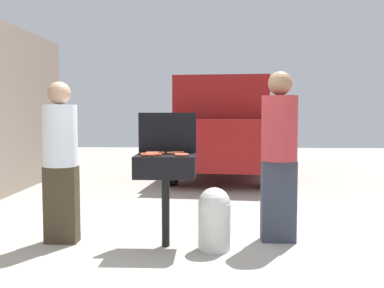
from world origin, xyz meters
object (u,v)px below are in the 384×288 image
at_px(bbq_grill, 165,169).
at_px(parked_minivan, 226,127).
at_px(hot_dog_1, 155,155).
at_px(hot_dog_8, 153,152).
at_px(hot_dog_4, 152,153).
at_px(hot_dog_7, 177,153).
at_px(propane_tank, 214,217).
at_px(hot_dog_2, 148,155).
at_px(hot_dog_5, 181,154).
at_px(hot_dog_6, 182,155).
at_px(hot_dog_3, 147,154).
at_px(hot_dog_0, 173,153).
at_px(person_right, 279,150).
at_px(hot_dog_9, 158,153).
at_px(person_left, 61,156).

distance_m(bbq_grill, parked_minivan, 5.09).
relative_size(hot_dog_1, hot_dog_8, 1.00).
distance_m(hot_dog_4, hot_dog_7, 0.26).
bearing_deg(propane_tank, bbq_grill, 170.09).
bearing_deg(bbq_grill, hot_dog_1, -126.35).
xyz_separation_m(hot_dog_2, hot_dog_5, (0.31, 0.09, 0.00)).
relative_size(bbq_grill, propane_tank, 1.50).
distance_m(hot_dog_6, hot_dog_7, 0.26).
bearing_deg(hot_dog_5, hot_dog_7, 105.28).
bearing_deg(parked_minivan, hot_dog_8, 85.33).
relative_size(hot_dog_3, parked_minivan, 0.03).
xyz_separation_m(hot_dog_2, parked_minivan, (0.93, 5.18, 0.09)).
bearing_deg(hot_dog_5, hot_dog_0, 122.92).
xyz_separation_m(propane_tank, parked_minivan, (0.29, 5.11, 0.70)).
bearing_deg(hot_dog_6, person_right, 20.63).
distance_m(hot_dog_4, propane_tank, 0.88).
bearing_deg(hot_dog_9, hot_dog_8, 139.37).
relative_size(propane_tank, person_left, 0.37).
distance_m(hot_dog_0, hot_dog_8, 0.23).
relative_size(hot_dog_7, person_right, 0.07).
distance_m(bbq_grill, hot_dog_7, 0.22).
xyz_separation_m(hot_dog_6, parked_minivan, (0.60, 5.17, 0.09)).
distance_m(hot_dog_6, hot_dog_8, 0.42).
bearing_deg(hot_dog_2, hot_dog_5, 15.41).
xyz_separation_m(hot_dog_0, person_right, (1.09, 0.16, 0.02)).
distance_m(hot_dog_1, hot_dog_8, 0.25).
distance_m(hot_dog_5, hot_dog_9, 0.28).
relative_size(hot_dog_1, propane_tank, 0.21).
distance_m(hot_dog_1, person_left, 1.03).
bearing_deg(parked_minivan, person_right, 100.55).
distance_m(hot_dog_1, hot_dog_3, 0.11).
relative_size(hot_dog_8, hot_dog_9, 1.00).
height_order(hot_dog_8, person_right, person_right).
xyz_separation_m(hot_dog_0, hot_dog_1, (-0.16, -0.18, 0.00)).
distance_m(bbq_grill, hot_dog_9, 0.19).
relative_size(hot_dog_7, parked_minivan, 0.03).
bearing_deg(hot_dog_9, hot_dog_3, -127.72).
relative_size(hot_dog_0, hot_dog_7, 1.00).
height_order(hot_dog_3, hot_dog_4, same).
relative_size(hot_dog_2, propane_tank, 0.21).
relative_size(hot_dog_5, hot_dog_9, 1.00).
relative_size(hot_dog_2, hot_dog_8, 1.00).
height_order(propane_tank, parked_minivan, parked_minivan).
bearing_deg(bbq_grill, parked_minivan, 81.18).
height_order(bbq_grill, hot_dog_9, hot_dog_9).
distance_m(hot_dog_8, propane_tank, 0.91).
distance_m(hot_dog_6, person_left, 1.29).
height_order(hot_dog_1, hot_dog_5, same).
bearing_deg(hot_dog_2, hot_dog_3, 104.74).
xyz_separation_m(hot_dog_6, person_right, (0.99, 0.37, 0.02)).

